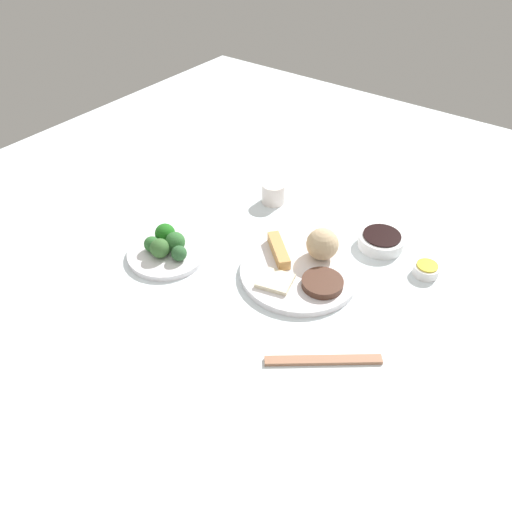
{
  "coord_description": "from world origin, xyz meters",
  "views": [
    {
      "loc": [
        -0.74,
        -0.46,
        0.81
      ],
      "look_at": [
        -0.02,
        0.07,
        0.06
      ],
      "focal_mm": 35.32,
      "sensor_mm": 36.0,
      "label": 1
    }
  ],
  "objects_px": {
    "broccoli_plate": "(167,253)",
    "sauce_ramekin_hot_mustard": "(426,270)",
    "chopsticks_pair": "(323,360)",
    "soy_sauce_bowl": "(381,241)",
    "teacup": "(273,193)",
    "main_plate": "(299,272)"
  },
  "relations": [
    {
      "from": "broccoli_plate",
      "to": "sauce_ramekin_hot_mustard",
      "type": "height_order",
      "value": "sauce_ramekin_hot_mustard"
    },
    {
      "from": "sauce_ramekin_hot_mustard",
      "to": "chopsticks_pair",
      "type": "relative_size",
      "value": 0.26
    },
    {
      "from": "soy_sauce_bowl",
      "to": "teacup",
      "type": "relative_size",
      "value": 1.75
    },
    {
      "from": "broccoli_plate",
      "to": "chopsticks_pair",
      "type": "relative_size",
      "value": 0.84
    },
    {
      "from": "soy_sauce_bowl",
      "to": "teacup",
      "type": "height_order",
      "value": "teacup"
    },
    {
      "from": "soy_sauce_bowl",
      "to": "chopsticks_pair",
      "type": "distance_m",
      "value": 0.4
    },
    {
      "from": "broccoli_plate",
      "to": "soy_sauce_bowl",
      "type": "height_order",
      "value": "soy_sauce_bowl"
    },
    {
      "from": "sauce_ramekin_hot_mustard",
      "to": "teacup",
      "type": "relative_size",
      "value": 0.92
    },
    {
      "from": "broccoli_plate",
      "to": "sauce_ramekin_hot_mustard",
      "type": "xyz_separation_m",
      "value": [
        0.31,
        -0.53,
        0.01
      ]
    },
    {
      "from": "sauce_ramekin_hot_mustard",
      "to": "chopsticks_pair",
      "type": "distance_m",
      "value": 0.37
    },
    {
      "from": "soy_sauce_bowl",
      "to": "teacup",
      "type": "xyz_separation_m",
      "value": [
        0.0,
        0.33,
        0.01
      ]
    },
    {
      "from": "broccoli_plate",
      "to": "teacup",
      "type": "bearing_deg",
      "value": -11.82
    },
    {
      "from": "broccoli_plate",
      "to": "chopsticks_pair",
      "type": "distance_m",
      "value": 0.47
    },
    {
      "from": "main_plate",
      "to": "chopsticks_pair",
      "type": "bearing_deg",
      "value": -136.64
    },
    {
      "from": "main_plate",
      "to": "broccoli_plate",
      "type": "distance_m",
      "value": 0.32
    },
    {
      "from": "broccoli_plate",
      "to": "teacup",
      "type": "relative_size",
      "value": 2.97
    },
    {
      "from": "soy_sauce_bowl",
      "to": "teacup",
      "type": "distance_m",
      "value": 0.33
    },
    {
      "from": "main_plate",
      "to": "chopsticks_pair",
      "type": "height_order",
      "value": "main_plate"
    },
    {
      "from": "soy_sauce_bowl",
      "to": "teacup",
      "type": "bearing_deg",
      "value": 89.44
    },
    {
      "from": "main_plate",
      "to": "broccoli_plate",
      "type": "relative_size",
      "value": 1.44
    },
    {
      "from": "broccoli_plate",
      "to": "sauce_ramekin_hot_mustard",
      "type": "bearing_deg",
      "value": -59.84
    },
    {
      "from": "main_plate",
      "to": "teacup",
      "type": "height_order",
      "value": "teacup"
    }
  ]
}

